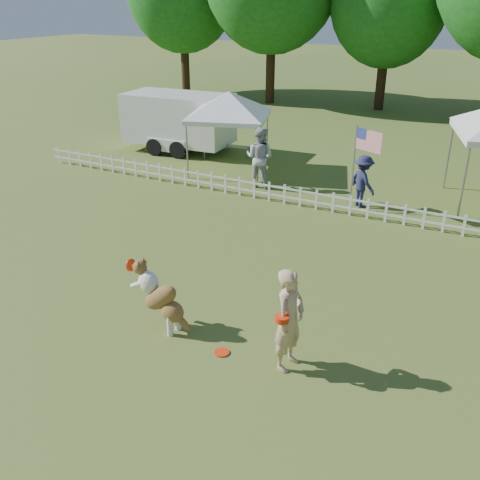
{
  "coord_description": "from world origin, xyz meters",
  "views": [
    {
      "loc": [
        4.06,
        -6.76,
        5.67
      ],
      "look_at": [
        -0.59,
        2.0,
        1.1
      ],
      "focal_mm": 40.0,
      "sensor_mm": 36.0,
      "label": 1
    }
  ],
  "objects_px": {
    "handler": "(289,320)",
    "cargo_trailer": "(179,122)",
    "spectator_a": "(260,157)",
    "frisbee_on_turf": "(222,352)",
    "dog": "(161,298)",
    "canopy_tent_left": "(229,133)",
    "spectator_b": "(363,181)",
    "flag_pole": "(353,169)"
  },
  "relations": [
    {
      "from": "spectator_a",
      "to": "spectator_b",
      "type": "relative_size",
      "value": 1.26
    },
    {
      "from": "handler",
      "to": "spectator_a",
      "type": "distance_m",
      "value": 9.21
    },
    {
      "from": "dog",
      "to": "flag_pole",
      "type": "height_order",
      "value": "flag_pole"
    },
    {
      "from": "handler",
      "to": "frisbee_on_turf",
      "type": "distance_m",
      "value": 1.46
    },
    {
      "from": "dog",
      "to": "canopy_tent_left",
      "type": "bearing_deg",
      "value": 117.16
    },
    {
      "from": "dog",
      "to": "spectator_a",
      "type": "bearing_deg",
      "value": 108.97
    },
    {
      "from": "frisbee_on_turf",
      "to": "flag_pole",
      "type": "relative_size",
      "value": 0.11
    },
    {
      "from": "canopy_tent_left",
      "to": "spectator_b",
      "type": "relative_size",
      "value": 1.75
    },
    {
      "from": "canopy_tent_left",
      "to": "cargo_trailer",
      "type": "xyz_separation_m",
      "value": [
        -3.0,
        1.36,
        -0.21
      ]
    },
    {
      "from": "frisbee_on_turf",
      "to": "spectator_a",
      "type": "bearing_deg",
      "value": 111.87
    },
    {
      "from": "canopy_tent_left",
      "to": "flag_pole",
      "type": "xyz_separation_m",
      "value": [
        4.94,
        -1.73,
        -0.11
      ]
    },
    {
      "from": "dog",
      "to": "handler",
      "type": "bearing_deg",
      "value": 6.64
    },
    {
      "from": "dog",
      "to": "spectator_b",
      "type": "distance_m",
      "value": 8.03
    },
    {
      "from": "dog",
      "to": "cargo_trailer",
      "type": "relative_size",
      "value": 0.25
    },
    {
      "from": "frisbee_on_turf",
      "to": "spectator_b",
      "type": "xyz_separation_m",
      "value": [
        0.1,
        8.07,
        0.75
      ]
    },
    {
      "from": "spectator_b",
      "to": "dog",
      "type": "bearing_deg",
      "value": 118.28
    },
    {
      "from": "spectator_a",
      "to": "spectator_b",
      "type": "xyz_separation_m",
      "value": [
        3.42,
        -0.22,
        -0.2
      ]
    },
    {
      "from": "frisbee_on_turf",
      "to": "spectator_b",
      "type": "bearing_deg",
      "value": 89.31
    },
    {
      "from": "canopy_tent_left",
      "to": "spectator_b",
      "type": "bearing_deg",
      "value": -32.41
    },
    {
      "from": "dog",
      "to": "spectator_b",
      "type": "bearing_deg",
      "value": 84.9
    },
    {
      "from": "frisbee_on_turf",
      "to": "handler",
      "type": "bearing_deg",
      "value": 11.31
    },
    {
      "from": "frisbee_on_turf",
      "to": "dog",
      "type": "bearing_deg",
      "value": 172.8
    },
    {
      "from": "handler",
      "to": "canopy_tent_left",
      "type": "distance_m",
      "value": 11.06
    },
    {
      "from": "handler",
      "to": "cargo_trailer",
      "type": "distance_m",
      "value": 13.97
    },
    {
      "from": "handler",
      "to": "canopy_tent_left",
      "type": "bearing_deg",
      "value": 40.29
    },
    {
      "from": "frisbee_on_turf",
      "to": "canopy_tent_left",
      "type": "distance_m",
      "value": 10.74
    },
    {
      "from": "handler",
      "to": "canopy_tent_left",
      "type": "xyz_separation_m",
      "value": [
        -6.19,
        9.16,
        0.43
      ]
    },
    {
      "from": "handler",
      "to": "spectator_a",
      "type": "relative_size",
      "value": 0.94
    },
    {
      "from": "spectator_a",
      "to": "spectator_b",
      "type": "bearing_deg",
      "value": 175.24
    },
    {
      "from": "handler",
      "to": "flag_pole",
      "type": "xyz_separation_m",
      "value": [
        -1.25,
        7.42,
        0.32
      ]
    },
    {
      "from": "canopy_tent_left",
      "to": "spectator_a",
      "type": "height_order",
      "value": "canopy_tent_left"
    },
    {
      "from": "canopy_tent_left",
      "to": "flag_pole",
      "type": "bearing_deg",
      "value": -37.36
    },
    {
      "from": "frisbee_on_turf",
      "to": "flag_pole",
      "type": "height_order",
      "value": "flag_pole"
    },
    {
      "from": "canopy_tent_left",
      "to": "spectator_a",
      "type": "xyz_separation_m",
      "value": [
        1.72,
        -1.11,
        -0.37
      ]
    },
    {
      "from": "canopy_tent_left",
      "to": "spectator_a",
      "type": "bearing_deg",
      "value": -50.67
    },
    {
      "from": "dog",
      "to": "spectator_a",
      "type": "height_order",
      "value": "spectator_a"
    },
    {
      "from": "dog",
      "to": "cargo_trailer",
      "type": "height_order",
      "value": "cargo_trailer"
    },
    {
      "from": "spectator_a",
      "to": "frisbee_on_turf",
      "type": "bearing_deg",
      "value": 110.71
    },
    {
      "from": "frisbee_on_turf",
      "to": "cargo_trailer",
      "type": "bearing_deg",
      "value": 126.83
    },
    {
      "from": "handler",
      "to": "frisbee_on_turf",
      "type": "xyz_separation_m",
      "value": [
        -1.14,
        -0.23,
        -0.89
      ]
    },
    {
      "from": "handler",
      "to": "frisbee_on_turf",
      "type": "relative_size",
      "value": 6.81
    },
    {
      "from": "frisbee_on_turf",
      "to": "spectator_b",
      "type": "height_order",
      "value": "spectator_b"
    }
  ]
}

